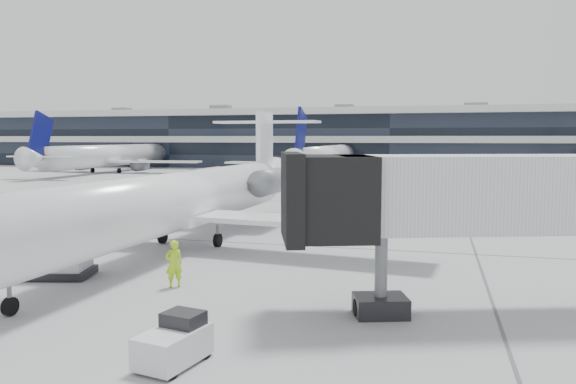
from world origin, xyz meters
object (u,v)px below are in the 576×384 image
(jet_bridge, at_px, (567,194))
(cargo_uld, at_px, (60,253))
(regional_jet, at_px, (178,199))
(ramp_worker, at_px, (174,264))
(baggage_tug, at_px, (175,342))

(jet_bridge, relative_size, cargo_uld, 5.74)
(regional_jet, distance_m, ramp_worker, 7.77)
(jet_bridge, height_order, ramp_worker, jet_bridge)
(jet_bridge, distance_m, baggage_tug, 13.30)
(jet_bridge, height_order, baggage_tug, jet_bridge)
(regional_jet, xyz_separation_m, baggage_tug, (6.51, -13.72, -2.06))
(jet_bridge, relative_size, baggage_tug, 7.60)
(cargo_uld, bearing_deg, regional_jet, 57.95)
(regional_jet, distance_m, jet_bridge, 18.34)
(jet_bridge, bearing_deg, baggage_tug, -163.89)
(regional_jet, height_order, cargo_uld, regional_jet)
(baggage_tug, bearing_deg, ramp_worker, 127.65)
(jet_bridge, distance_m, ramp_worker, 14.31)
(baggage_tug, bearing_deg, regional_jet, 126.73)
(jet_bridge, relative_size, ramp_worker, 8.90)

